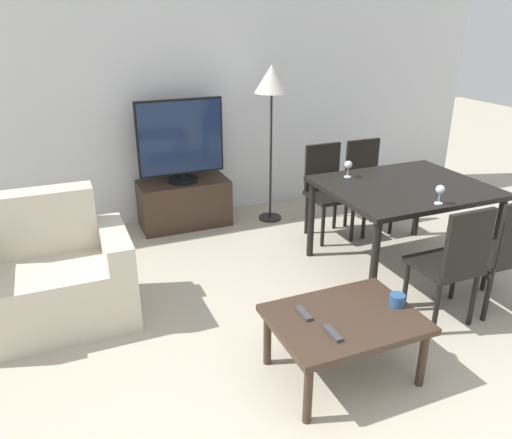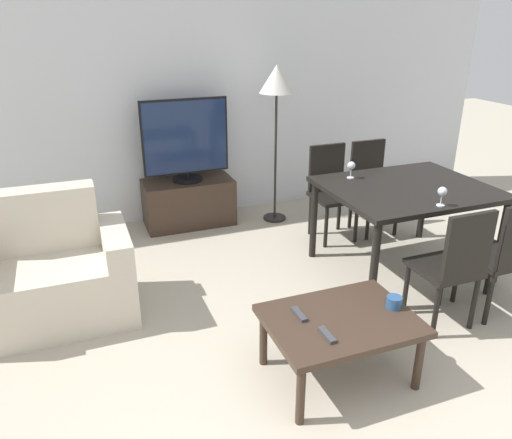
# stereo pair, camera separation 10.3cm
# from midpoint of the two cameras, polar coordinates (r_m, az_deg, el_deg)

# --- Properties ---
(wall_back) EXTENTS (7.44, 0.06, 2.70)m
(wall_back) POSITION_cam_midpoint_polar(r_m,az_deg,el_deg) (5.21, -10.85, 14.38)
(wall_back) COLOR silver
(wall_back) RESTS_ON ground_plane
(armchair) EXTENTS (1.07, 0.70, 0.92)m
(armchair) POSITION_cam_midpoint_polar(r_m,az_deg,el_deg) (3.82, -22.98, -6.33)
(armchair) COLOR beige
(armchair) RESTS_ON ground_plane
(tv_stand) EXTENTS (0.91, 0.45, 0.48)m
(tv_stand) POSITION_cam_midpoint_polar(r_m,az_deg,el_deg) (5.21, -8.76, 1.87)
(tv_stand) COLOR #38281E
(tv_stand) RESTS_ON ground_plane
(tv) EXTENTS (0.86, 0.30, 0.82)m
(tv) POSITION_cam_midpoint_polar(r_m,az_deg,el_deg) (5.02, -9.19, 8.83)
(tv) COLOR black
(tv) RESTS_ON tv_stand
(coffee_table) EXTENTS (0.87, 0.64, 0.41)m
(coffee_table) POSITION_cam_midpoint_polar(r_m,az_deg,el_deg) (3.04, 9.12, -11.66)
(coffee_table) COLOR #38281E
(coffee_table) RESTS_ON ground_plane
(dining_table) EXTENTS (1.30, 1.08, 0.75)m
(dining_table) POSITION_cam_midpoint_polar(r_m,az_deg,el_deg) (4.29, 15.87, 2.84)
(dining_table) COLOR black
(dining_table) RESTS_ON ground_plane
(dining_chair_near) EXTENTS (0.40, 0.40, 0.90)m
(dining_chair_near) POSITION_cam_midpoint_polar(r_m,az_deg,el_deg) (3.63, 20.81, -4.45)
(dining_chair_near) COLOR black
(dining_chair_near) RESTS_ON ground_plane
(dining_chair_far) EXTENTS (0.40, 0.40, 0.90)m
(dining_chair_far) POSITION_cam_midpoint_polar(r_m,az_deg,el_deg) (5.11, 11.95, 4.32)
(dining_chair_far) COLOR black
(dining_chair_far) RESTS_ON ground_plane
(dining_chair_near_right) EXTENTS (0.40, 0.40, 0.90)m
(dining_chair_near_right) POSITION_cam_midpoint_polar(r_m,az_deg,el_deg) (3.94, 25.71, -3.11)
(dining_chair_near_right) COLOR black
(dining_chair_near_right) RESTS_ON ground_plane
(dining_chair_far_left) EXTENTS (0.40, 0.40, 0.90)m
(dining_chair_far_left) POSITION_cam_midpoint_polar(r_m,az_deg,el_deg) (4.88, 7.48, 3.74)
(dining_chair_far_left) COLOR black
(dining_chair_far_left) RESTS_ON ground_plane
(floor_lamp) EXTENTS (0.34, 0.34, 1.60)m
(floor_lamp) POSITION_cam_midpoint_polar(r_m,az_deg,el_deg) (5.02, 1.19, 14.92)
(floor_lamp) COLOR black
(floor_lamp) RESTS_ON ground_plane
(remote_primary) EXTENTS (0.04, 0.15, 0.02)m
(remote_primary) POSITION_cam_midpoint_polar(r_m,az_deg,el_deg) (2.99, 4.48, -10.66)
(remote_primary) COLOR #38383D
(remote_primary) RESTS_ON coffee_table
(remote_secondary) EXTENTS (0.04, 0.15, 0.02)m
(remote_secondary) POSITION_cam_midpoint_polar(r_m,az_deg,el_deg) (2.84, 7.73, -12.79)
(remote_secondary) COLOR #38383D
(remote_secondary) RESTS_ON coffee_table
(cup_white_near) EXTENTS (0.09, 0.09, 0.07)m
(cup_white_near) POSITION_cam_midpoint_polar(r_m,az_deg,el_deg) (3.16, 14.91, -8.88)
(cup_white_near) COLOR navy
(cup_white_near) RESTS_ON coffee_table
(wine_glass_left) EXTENTS (0.07, 0.07, 0.15)m
(wine_glass_left) POSITION_cam_midpoint_polar(r_m,az_deg,el_deg) (3.87, 19.59, 3.11)
(wine_glass_left) COLOR silver
(wine_glass_left) RESTS_ON dining_table
(wine_glass_center) EXTENTS (0.07, 0.07, 0.15)m
(wine_glass_center) POSITION_cam_midpoint_polar(r_m,az_deg,el_deg) (4.33, 9.83, 6.07)
(wine_glass_center) COLOR silver
(wine_glass_center) RESTS_ON dining_table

